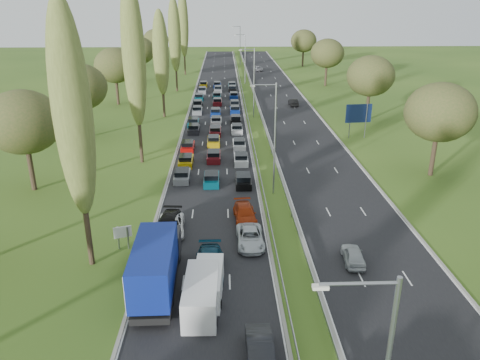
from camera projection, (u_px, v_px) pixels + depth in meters
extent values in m
plane|color=#2F4F18|center=(253.00, 115.00, 85.54)|extent=(260.00, 260.00, 0.00)
cube|color=black|center=(216.00, 112.00, 87.65)|extent=(10.50, 215.00, 0.04)
cube|color=black|center=(288.00, 111.00, 88.08)|extent=(10.50, 215.00, 0.04)
cube|color=gray|center=(246.00, 109.00, 87.63)|extent=(0.06, 215.00, 0.32)
cube|color=gray|center=(258.00, 109.00, 87.70)|extent=(0.06, 215.00, 0.32)
cylinder|color=gray|center=(275.00, 140.00, 48.90)|extent=(0.18, 0.18, 12.00)
cylinder|color=gray|center=(254.00, 84.00, 81.50)|extent=(0.18, 0.18, 12.00)
cylinder|color=gray|center=(245.00, 59.00, 114.10)|extent=(0.18, 0.18, 12.00)
cylinder|color=gray|center=(240.00, 46.00, 146.70)|extent=(0.18, 0.18, 12.00)
cylinder|color=#2D2116|center=(87.00, 223.00, 36.21)|extent=(0.44, 0.44, 7.20)
ellipsoid|color=#5D682C|center=(72.00, 112.00, 33.02)|extent=(2.80, 2.80, 16.00)
cylinder|color=#2D2116|center=(140.00, 133.00, 59.37)|extent=(0.44, 0.44, 7.92)
ellipsoid|color=#5D682C|center=(134.00, 54.00, 55.86)|extent=(2.80, 2.80, 17.60)
cylinder|color=#2D2116|center=(164.00, 99.00, 82.92)|extent=(0.44, 0.44, 6.48)
ellipsoid|color=#5D682C|center=(161.00, 53.00, 80.05)|extent=(2.80, 2.80, 14.40)
cylinder|color=#2D2116|center=(176.00, 75.00, 106.08)|extent=(0.44, 0.44, 7.20)
ellipsoid|color=#5D682C|center=(175.00, 35.00, 102.89)|extent=(2.80, 2.80, 16.00)
cylinder|color=#2D2116|center=(185.00, 60.00, 129.23)|extent=(0.44, 0.44, 7.92)
ellipsoid|color=#5D682C|center=(183.00, 23.00, 125.73)|extent=(2.80, 2.80, 17.60)
cylinder|color=#2D2116|center=(31.00, 169.00, 51.21)|extent=(0.56, 0.56, 4.84)
ellipsoid|color=#38471E|center=(23.00, 122.00, 49.30)|extent=(8.00, 8.00, 6.80)
cylinder|color=#2D2116|center=(84.00, 122.00, 70.77)|extent=(0.56, 0.56, 4.84)
ellipsoid|color=#38471E|center=(80.00, 87.00, 68.86)|extent=(8.00, 8.00, 6.80)
cylinder|color=#2D2116|center=(117.00, 92.00, 93.13)|extent=(0.56, 0.56, 4.84)
ellipsoid|color=#38471E|center=(115.00, 65.00, 91.21)|extent=(8.00, 8.00, 6.80)
cylinder|color=#2D2116|center=(141.00, 72.00, 119.21)|extent=(0.56, 0.56, 4.84)
ellipsoid|color=#38471E|center=(139.00, 50.00, 117.30)|extent=(8.00, 8.00, 6.80)
cylinder|color=#2D2116|center=(157.00, 57.00, 149.02)|extent=(0.56, 0.56, 4.84)
ellipsoid|color=#38471E|center=(156.00, 40.00, 147.10)|extent=(8.00, 8.00, 6.80)
cylinder|color=#2D2116|center=(433.00, 156.00, 55.47)|extent=(0.56, 0.56, 4.84)
ellipsoid|color=#38471E|center=(440.00, 112.00, 53.56)|extent=(8.00, 8.00, 6.80)
cylinder|color=#2D2116|center=(368.00, 107.00, 80.62)|extent=(0.56, 0.56, 4.84)
ellipsoid|color=#38471E|center=(371.00, 76.00, 78.71)|extent=(8.00, 8.00, 6.80)
cylinder|color=#2D2116|center=(326.00, 76.00, 113.23)|extent=(0.56, 0.56, 4.84)
ellipsoid|color=#38471E|center=(327.00, 53.00, 111.31)|extent=(8.00, 8.00, 6.80)
cylinder|color=#2D2116|center=(303.00, 58.00, 145.83)|extent=(0.56, 0.56, 4.84)
ellipsoid|color=#38471E|center=(304.00, 41.00, 143.92)|extent=(8.00, 8.00, 6.80)
cube|color=slate|center=(182.00, 177.00, 54.58)|extent=(1.75, 4.00, 0.80)
cube|color=#BF990C|center=(186.00, 162.00, 59.61)|extent=(1.75, 4.00, 0.80)
cube|color=#A50C0A|center=(188.00, 147.00, 65.40)|extent=(1.75, 4.00, 0.80)
cube|color=black|center=(194.00, 130.00, 74.15)|extent=(1.75, 4.00, 0.80)
cube|color=#053F4C|center=(194.00, 123.00, 78.10)|extent=(1.75, 4.00, 0.80)
cube|color=slate|center=(197.00, 111.00, 86.52)|extent=(1.75, 4.00, 0.80)
cube|color=black|center=(198.00, 105.00, 91.65)|extent=(1.75, 4.00, 0.80)
cube|color=#053F4C|center=(199.00, 98.00, 97.85)|extent=(1.75, 4.00, 0.80)
cube|color=slate|center=(202.00, 91.00, 105.23)|extent=(1.75, 4.00, 0.80)
cube|color=#BF990C|center=(204.00, 85.00, 112.34)|extent=(1.75, 4.00, 0.80)
cube|color=#053F4C|center=(212.00, 180.00, 53.61)|extent=(1.75, 4.00, 0.80)
cube|color=#590F14|center=(214.00, 157.00, 61.29)|extent=(1.75, 4.00, 0.80)
cube|color=#BF990C|center=(214.00, 142.00, 67.87)|extent=(1.75, 4.00, 0.80)
cube|color=#590F14|center=(215.00, 132.00, 72.87)|extent=(1.75, 4.00, 0.80)
cube|color=silver|center=(216.00, 122.00, 78.90)|extent=(1.75, 4.00, 0.80)
cube|color=navy|center=(216.00, 113.00, 84.94)|extent=(1.75, 4.00, 0.80)
cube|color=#590F14|center=(217.00, 102.00, 93.58)|extent=(1.75, 4.00, 0.80)
cube|color=#053F4C|center=(217.00, 96.00, 99.30)|extent=(1.75, 4.00, 0.80)
cube|color=slate|center=(218.00, 90.00, 106.61)|extent=(1.75, 4.00, 0.80)
cube|color=navy|center=(217.00, 85.00, 111.96)|extent=(1.75, 4.00, 0.80)
cube|color=black|center=(243.00, 181.00, 53.14)|extent=(1.75, 4.00, 0.80)
cube|color=silver|center=(241.00, 160.00, 60.23)|extent=(1.75, 4.00, 0.80)
cube|color=silver|center=(239.00, 145.00, 66.34)|extent=(1.75, 4.00, 0.80)
cube|color=silver|center=(237.00, 130.00, 74.11)|extent=(1.75, 4.00, 0.80)
cube|color=black|center=(236.00, 120.00, 79.77)|extent=(1.75, 4.00, 0.80)
cube|color=navy|center=(235.00, 110.00, 86.87)|extent=(1.75, 4.00, 0.80)
cube|color=black|center=(235.00, 105.00, 91.52)|extent=(1.75, 4.00, 0.80)
cube|color=navy|center=(234.00, 96.00, 99.46)|extent=(1.75, 4.00, 0.80)
cube|color=black|center=(232.00, 89.00, 106.97)|extent=(1.75, 4.00, 0.80)
cube|color=#053F4C|center=(232.00, 86.00, 111.45)|extent=(1.75, 4.00, 0.80)
imported|color=white|center=(172.00, 225.00, 42.27)|extent=(2.59, 5.02, 1.35)
imported|color=black|center=(169.00, 224.00, 42.42)|extent=(2.45, 5.26, 1.49)
imported|color=#043048|center=(209.00, 264.00, 35.93)|extent=(2.18, 5.34, 1.55)
imported|color=black|center=(260.00, 352.00, 27.08)|extent=(1.64, 4.47, 1.46)
imported|color=silver|center=(250.00, 237.00, 40.16)|extent=(2.34, 4.91, 1.35)
imported|color=#942809|center=(245.00, 214.00, 44.52)|extent=(2.33, 4.99, 1.41)
imported|color=#A4AAAE|center=(353.00, 255.00, 37.45)|extent=(1.84, 3.94, 1.30)
imported|color=black|center=(293.00, 102.00, 92.36)|extent=(1.60, 4.25, 1.39)
imported|color=gray|center=(258.00, 68.00, 137.24)|extent=(2.61, 5.08, 1.37)
cube|color=black|center=(158.00, 279.00, 34.13)|extent=(2.61, 9.77, 0.50)
cube|color=navy|center=(154.00, 265.00, 32.31)|extent=(2.71, 7.38, 2.92)
cube|color=silver|center=(146.00, 296.00, 28.90)|extent=(2.65, 0.06, 2.82)
cube|color=black|center=(163.00, 244.00, 37.26)|extent=(2.65, 2.39, 2.20)
cylinder|color=black|center=(164.00, 256.00, 37.63)|extent=(2.28, 1.00, 1.00)
cylinder|color=black|center=(151.00, 313.00, 30.77)|extent=(2.28, 1.00, 1.00)
cube|color=white|center=(208.00, 283.00, 33.13)|extent=(1.96, 4.90, 1.96)
cube|color=black|center=(209.00, 268.00, 35.18)|extent=(1.91, 0.78, 1.57)
cylinder|color=black|center=(198.00, 279.00, 34.82)|extent=(0.25, 0.67, 0.67)
cylinder|color=black|center=(220.00, 304.00, 31.95)|extent=(0.25, 0.67, 0.67)
cube|color=silver|center=(201.00, 295.00, 31.52)|extent=(2.23, 5.56, 2.23)
cube|color=black|center=(203.00, 276.00, 33.84)|extent=(2.17, 0.89, 1.78)
cylinder|color=black|center=(189.00, 290.00, 33.43)|extent=(0.28, 0.76, 0.76)
cylinder|color=black|center=(215.00, 321.00, 30.18)|extent=(0.28, 0.76, 0.76)
cylinder|color=gray|center=(118.00, 238.00, 39.33)|extent=(0.16, 0.16, 2.10)
cylinder|color=gray|center=(128.00, 238.00, 39.36)|extent=(0.16, 0.16, 2.10)
cube|color=white|center=(123.00, 232.00, 39.15)|extent=(1.46, 0.56, 1.00)
cylinder|color=gray|center=(350.00, 121.00, 70.40)|extent=(0.16, 0.16, 5.20)
cylinder|color=gray|center=(366.00, 121.00, 70.48)|extent=(0.16, 0.16, 5.20)
cube|color=#12214F|center=(359.00, 113.00, 70.00)|extent=(3.99, 0.51, 2.80)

